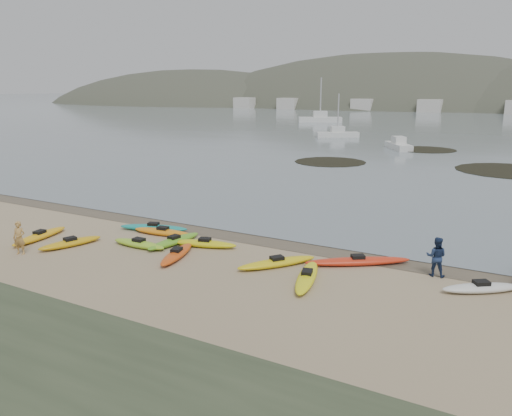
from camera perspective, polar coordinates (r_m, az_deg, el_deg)
The scene contains 7 objects.
ground at distance 26.01m, azimuth 0.00°, elevation -3.21°, with size 600.00×600.00×0.00m, color tan.
wet_sand at distance 25.76m, azimuth -0.33°, elevation -3.37°, with size 60.00×60.00×0.00m, color brown.
kayaks at distance 23.48m, azimuth -5.71°, elevation -4.71°, with size 22.40×7.62×0.34m.
person_west at distance 25.46m, azimuth -25.43°, elevation -3.10°, with size 0.57×0.37×1.56m, color tan.
person_east at distance 21.65m, azimuth 19.91°, elevation -5.25°, with size 0.80×0.63×1.65m, color navy.
kelp_mats at distance 55.36m, azimuth 19.84°, elevation 4.99°, with size 25.23×23.10×0.04m.
moored_boats at distance 102.66m, azimuth 24.26°, elevation 8.51°, with size 78.27×71.91×1.33m.
Camera 1 is at (12.12, -21.76, 7.50)m, focal length 35.00 mm.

